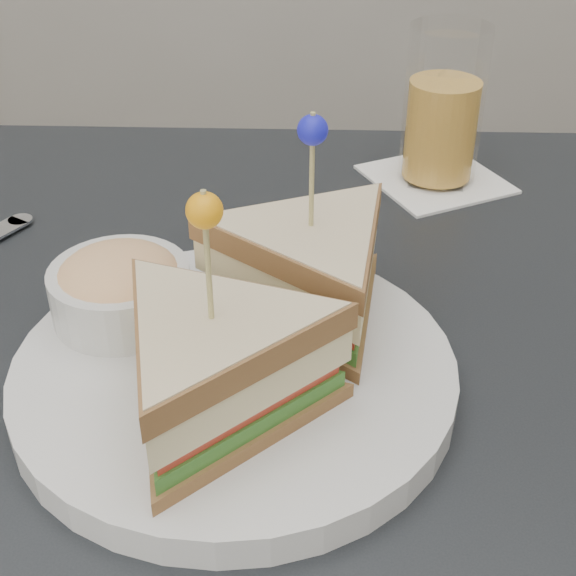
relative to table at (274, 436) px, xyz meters
The scene contains 3 objects.
table is the anchor object (origin of this frame).
plate_meal 0.13m from the table, 121.46° to the right, with size 0.34×0.34×0.17m.
drink_set 0.34m from the table, 62.61° to the left, with size 0.16×0.16×0.15m.
Camera 1 is at (0.03, -0.43, 1.10)m, focal length 50.00 mm.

